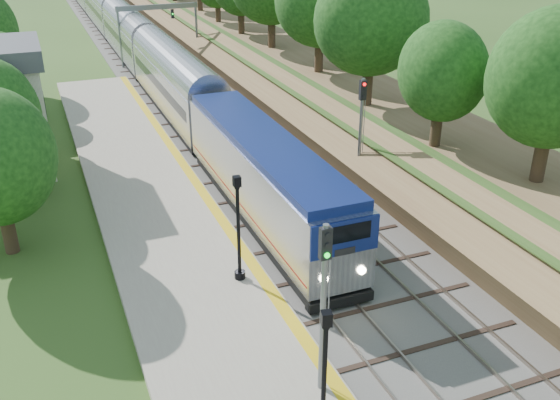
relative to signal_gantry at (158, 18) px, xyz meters
name	(u,v)px	position (x,y,z in m)	size (l,w,h in m)	color
trackbed	(148,55)	(-0.47, 5.01, -4.75)	(9.50, 170.00, 0.28)	#4C4944
platform	(176,247)	(-7.67, -38.99, -4.63)	(6.40, 68.00, 0.38)	gray
yellow_stripe	(231,233)	(-4.82, -38.99, -4.43)	(0.55, 68.00, 0.01)	gold
embankment	(219,33)	(7.88, 5.01, -2.87)	(10.64, 170.00, 11.70)	brown
signal_gantry	(158,18)	(0.00, 0.00, 0.00)	(8.40, 0.38, 6.20)	slate
trees_behind_platform	(28,149)	(-13.64, -34.32, -0.29)	(7.82, 53.32, 7.21)	#332316
train	(131,40)	(-2.47, 2.92, -2.52)	(3.04, 101.16, 4.47)	black
lamppost_mid	(324,386)	(-6.33, -52.83, -2.31)	(0.47, 0.47, 4.78)	black
lamppost_far	(239,234)	(-5.73, -43.10, -2.25)	(0.49, 0.49, 4.91)	black
signal_platform	(324,292)	(-5.37, -50.70, -0.56)	(0.37, 0.29, 6.31)	slate
signal_farside	(361,125)	(3.73, -36.46, -0.56)	(0.37, 0.30, 6.78)	slate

